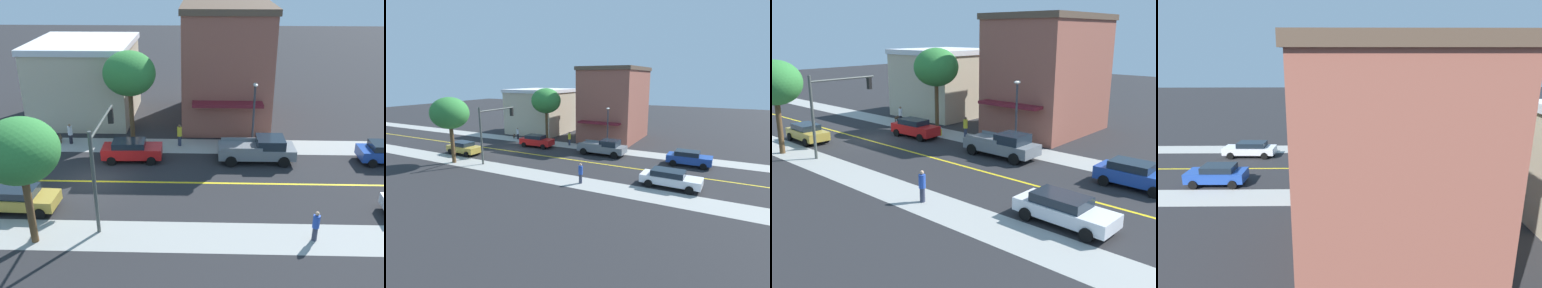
% 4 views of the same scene
% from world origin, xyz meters
% --- Properties ---
extents(ground_plane, '(140.00, 140.00, 0.00)m').
position_xyz_m(ground_plane, '(0.00, 0.00, 0.00)').
color(ground_plane, '#262628').
extents(sidewalk_left, '(2.76, 126.00, 0.01)m').
position_xyz_m(sidewalk_left, '(-5.99, 0.00, 0.00)').
color(sidewalk_left, '#9E9E99').
rests_on(sidewalk_left, ground).
extents(sidewalk_right, '(2.76, 126.00, 0.01)m').
position_xyz_m(sidewalk_right, '(5.99, 0.00, 0.00)').
color(sidewalk_right, '#9E9E99').
rests_on(sidewalk_right, ground).
extents(road_centerline_stripe, '(0.20, 126.00, 0.00)m').
position_xyz_m(road_centerline_stripe, '(0.00, 0.00, 0.00)').
color(road_centerline_stripe, yellow).
rests_on(road_centerline_stripe, ground).
extents(corner_shop_building, '(11.46, 7.57, 10.19)m').
position_xyz_m(corner_shop_building, '(-12.77, 8.98, 5.11)').
color(corner_shop_building, '#935142').
rests_on(corner_shop_building, ground).
extents(street_tree_left_near, '(3.80, 3.80, 6.82)m').
position_xyz_m(street_tree_left_near, '(6.58, -1.61, 5.17)').
color(street_tree_left_near, brown).
rests_on(street_tree_left_near, ground).
extents(street_tree_right_corner, '(3.95, 3.95, 7.38)m').
position_xyz_m(street_tree_right_corner, '(-6.37, 1.54, 5.67)').
color(street_tree_right_corner, brown).
rests_on(street_tree_right_corner, ground).
extents(fire_hydrant, '(0.44, 0.24, 0.77)m').
position_xyz_m(fire_hydrant, '(-5.18, 3.14, 0.38)').
color(fire_hydrant, yellow).
rests_on(fire_hydrant, ground).
extents(parking_meter, '(0.12, 0.18, 1.29)m').
position_xyz_m(parking_meter, '(-5.27, 11.74, 0.85)').
color(parking_meter, '#4C4C51').
rests_on(parking_meter, ground).
extents(traffic_light_mast, '(5.35, 0.32, 5.86)m').
position_xyz_m(traffic_light_mast, '(3.93, 1.54, 3.96)').
color(traffic_light_mast, '#474C47').
rests_on(traffic_light_mast, ground).
extents(street_lamp, '(0.70, 0.36, 5.29)m').
position_xyz_m(street_lamp, '(-5.44, 10.85, 3.36)').
color(street_lamp, '#38383D').
rests_on(street_lamp, ground).
extents(red_sedan_left_curb, '(2.07, 4.36, 1.53)m').
position_xyz_m(red_sedan_left_curb, '(-3.35, 1.93, 0.81)').
color(red_sedan_left_curb, red).
rests_on(red_sedan_left_curb, ground).
extents(white_sedan_right_curb, '(2.13, 4.83, 1.41)m').
position_xyz_m(white_sedan_right_curb, '(3.52, 19.88, 0.75)').
color(white_sedan_right_curb, silver).
rests_on(white_sedan_right_curb, ground).
extents(blue_sedan_left_curb, '(2.08, 4.30, 1.50)m').
position_xyz_m(blue_sedan_left_curb, '(-3.55, 20.45, 0.80)').
color(blue_sedan_left_curb, '#1E429E').
rests_on(blue_sedan_left_curb, ground).
extents(gold_sedan_right_curb, '(2.13, 4.25, 1.44)m').
position_xyz_m(gold_sedan_right_curb, '(3.55, -3.48, 0.77)').
color(gold_sedan_right_curb, '#B29338').
rests_on(gold_sedan_right_curb, ground).
extents(grey_pickup_truck, '(2.38, 5.49, 1.81)m').
position_xyz_m(grey_pickup_truck, '(-3.52, 11.15, 0.91)').
color(grey_pickup_truck, slate).
rests_on(grey_pickup_truck, ground).
extents(pedestrian_blue_shirt, '(0.37, 0.37, 1.74)m').
position_xyz_m(pedestrian_blue_shirt, '(6.07, 13.02, 0.92)').
color(pedestrian_blue_shirt, '#33384C').
rests_on(pedestrian_blue_shirt, ground).
extents(pedestrian_yellow_shirt, '(0.37, 0.37, 1.79)m').
position_xyz_m(pedestrian_yellow_shirt, '(-6.08, 5.26, 0.94)').
color(pedestrian_yellow_shirt, '#33384C').
rests_on(pedestrian_yellow_shirt, ground).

